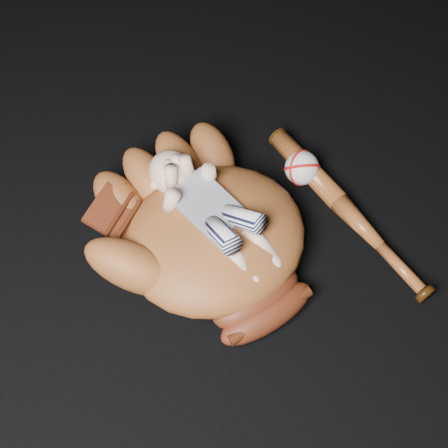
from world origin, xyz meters
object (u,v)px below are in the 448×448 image
Objects in this scene: baseball_glove at (214,233)px; baseball at (302,168)px; newborn_baby at (216,213)px; baseball_bat at (347,211)px.

baseball_glove is 6.86× the size of baseball.
baseball_glove is at bearing -141.90° from newborn_baby.
baseball_glove reaches higher than baseball.
baseball is (0.27, 0.09, -0.05)m from baseball_glove.
baseball_bat is 6.46× the size of baseball.
baseball_glove is 1.06× the size of baseball_bat.
newborn_baby is at bearing 45.41° from baseball_glove.
baseball_glove is at bearing 170.42° from baseball_bat.
baseball_glove is 0.28m from baseball.
newborn_baby is at bearing 167.62° from baseball_bat.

